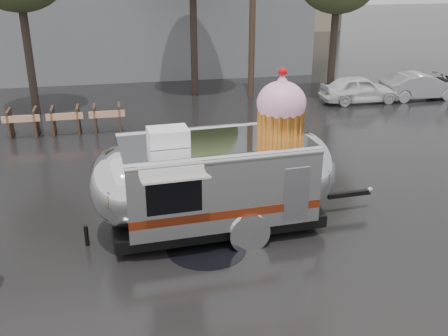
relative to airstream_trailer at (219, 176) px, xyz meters
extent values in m
plane|color=black|center=(1.41, -1.66, -1.37)|extent=(120.00, 120.00, 0.00)
cylinder|color=black|center=(-0.55, 3.10, -1.36)|extent=(1.65, 1.65, 0.01)
cylinder|color=black|center=(-0.47, -0.90, -1.36)|extent=(1.79, 1.79, 0.01)
cylinder|color=black|center=(2.38, 3.07, -1.36)|extent=(2.12, 2.12, 0.01)
cylinder|color=#382D26|center=(-5.59, 11.34, 1.56)|extent=(0.32, 0.32, 5.85)
cylinder|color=#382D26|center=(1.41, 13.34, 2.01)|extent=(0.32, 0.32, 6.75)
cylinder|color=#382D26|center=(7.41, 11.34, 1.33)|extent=(0.32, 0.32, 5.40)
cube|color=#473323|center=(-6.09, 8.34, -0.87)|extent=(0.08, 0.80, 1.00)
cube|color=#473323|center=(-5.19, 8.34, -0.87)|extent=(0.08, 0.80, 1.00)
cube|color=#E5590C|center=(-5.64, 7.96, -0.62)|extent=(1.30, 0.04, 0.25)
cube|color=#473323|center=(-4.59, 8.34, -0.87)|extent=(0.08, 0.80, 1.00)
cube|color=#473323|center=(-3.69, 8.34, -0.87)|extent=(0.08, 0.80, 1.00)
cube|color=#E5590C|center=(-4.14, 7.96, -0.62)|extent=(1.30, 0.04, 0.25)
cube|color=#473323|center=(-3.09, 8.34, -0.87)|extent=(0.08, 0.80, 1.00)
cube|color=#473323|center=(-2.19, 8.34, -0.87)|extent=(0.08, 0.80, 1.00)
cube|color=#E5590C|center=(-2.64, 7.96, -0.62)|extent=(1.30, 0.04, 0.25)
imported|color=silver|center=(8.41, 10.34, -0.67)|extent=(4.00, 1.80, 1.40)
imported|color=#B2B2B7|center=(11.41, 10.34, -0.67)|extent=(4.00, 1.80, 1.40)
cube|color=silver|center=(-0.09, 0.00, 0.00)|extent=(4.42, 2.52, 1.75)
ellipsoid|color=silver|center=(2.05, 0.14, 0.00)|extent=(1.60, 2.33, 1.75)
ellipsoid|color=silver|center=(-2.23, -0.14, 0.00)|extent=(1.60, 2.33, 1.75)
cube|color=black|center=(-0.09, 0.00, -1.03)|extent=(4.98, 2.26, 0.29)
cylinder|color=black|center=(0.46, -0.97, -1.03)|extent=(0.69, 0.26, 0.68)
cylinder|color=black|center=(0.33, 1.03, -1.03)|extent=(0.69, 0.26, 0.68)
cylinder|color=silver|center=(0.47, -1.10, -0.98)|extent=(0.94, 0.16, 0.93)
cube|color=black|center=(3.41, 0.23, -0.88)|extent=(1.17, 0.19, 0.12)
sphere|color=silver|center=(3.99, 0.27, -0.83)|extent=(0.17, 0.17, 0.16)
cylinder|color=black|center=(-3.10, -0.20, -1.12)|extent=(0.10, 0.10, 0.49)
cube|color=#571B0A|center=(-0.02, -1.11, -0.44)|extent=(4.28, 0.31, 0.19)
cube|color=#571B0A|center=(-0.16, 1.11, -0.44)|extent=(4.28, 0.31, 0.19)
cube|color=black|center=(-1.18, -1.20, 0.14)|extent=(1.17, 0.11, 0.78)
cube|color=#A19B94|center=(-1.17, -1.44, 0.63)|extent=(1.39, 0.57, 0.14)
cube|color=silver|center=(1.54, -1.02, -0.15)|extent=(0.58, 0.07, 1.27)
cube|color=white|center=(-1.16, -0.07, 1.07)|extent=(0.92, 0.69, 0.37)
cylinder|color=orange|center=(1.46, 0.10, 1.16)|extent=(1.08, 1.08, 0.58)
ellipsoid|color=#FFAFD3|center=(1.46, 0.10, 1.63)|extent=(1.20, 1.20, 1.01)
cone|color=#FFAFD3|center=(1.46, 0.10, 2.14)|extent=(0.52, 0.52, 0.39)
sphere|color=red|center=(1.46, 0.10, 2.35)|extent=(0.21, 0.21, 0.19)
camera|label=1|loc=(-2.13, -10.98, 4.72)|focal=42.00mm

